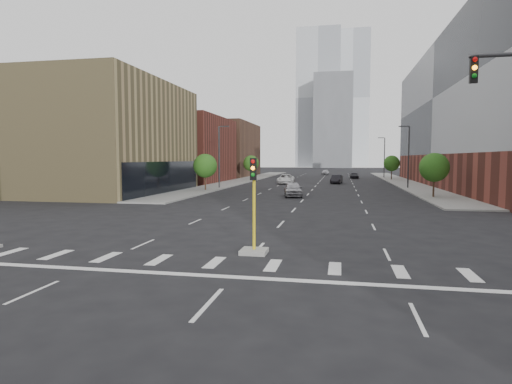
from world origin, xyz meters
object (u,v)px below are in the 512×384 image
(median_traffic_signal, at_px, (254,233))
(car_near_left, at_px, (293,189))
(car_deep_right, at_px, (354,175))
(car_mid_right, at_px, (337,179))
(car_distant, at_px, (325,172))
(car_far_left, at_px, (286,179))

(median_traffic_signal, relative_size, car_near_left, 0.88)
(median_traffic_signal, height_order, car_near_left, median_traffic_signal)
(car_deep_right, bearing_deg, car_mid_right, -99.55)
(car_near_left, bearing_deg, car_deep_right, 71.28)
(car_deep_right, bearing_deg, car_near_left, -99.47)
(car_near_left, height_order, car_distant, car_near_left)
(median_traffic_signal, bearing_deg, car_near_left, 92.86)
(median_traffic_signal, distance_m, car_deep_right, 76.99)
(car_mid_right, relative_size, car_distant, 1.13)
(car_mid_right, distance_m, car_distant, 38.96)
(car_mid_right, bearing_deg, median_traffic_signal, -86.95)
(car_mid_right, relative_size, car_deep_right, 1.02)
(car_mid_right, xyz_separation_m, car_deep_right, (3.57, 19.92, -0.10))
(car_near_left, xyz_separation_m, car_deep_right, (8.29, 46.67, -0.18))
(car_near_left, xyz_separation_m, car_mid_right, (4.73, 26.75, -0.07))
(car_distant, bearing_deg, car_deep_right, -65.65)
(car_far_left, relative_size, car_deep_right, 1.28)
(car_far_left, bearing_deg, car_mid_right, 12.47)
(car_distant, bearing_deg, car_near_left, -86.82)
(car_far_left, distance_m, car_distant, 41.57)
(car_near_left, relative_size, car_far_left, 0.84)
(car_deep_right, bearing_deg, car_distant, 110.51)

